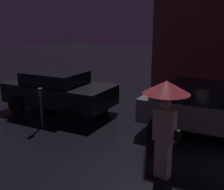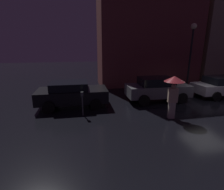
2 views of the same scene
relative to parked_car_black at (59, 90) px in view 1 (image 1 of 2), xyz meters
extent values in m
cube|color=black|center=(0.03, 0.00, -0.10)|extent=(4.04, 1.95, 0.70)
cube|color=black|center=(-0.13, 0.00, 0.47)|extent=(2.12, 1.68, 0.44)
cylinder|color=black|center=(1.27, 0.92, -0.45)|extent=(0.62, 0.22, 0.62)
cylinder|color=black|center=(1.27, -0.92, -0.45)|extent=(0.62, 0.22, 0.62)
cylinder|color=black|center=(-1.20, 0.92, -0.45)|extent=(0.62, 0.22, 0.62)
cylinder|color=black|center=(-1.20, -0.92, -0.45)|extent=(0.62, 0.22, 0.62)
cube|color=slate|center=(5.36, -0.04, -0.08)|extent=(4.02, 1.80, 0.70)
cube|color=black|center=(5.21, -0.04, 0.51)|extent=(2.11, 1.54, 0.48)
cylinder|color=black|center=(4.13, 0.80, -0.43)|extent=(0.67, 0.22, 0.67)
cylinder|color=black|center=(4.13, -0.87, -0.43)|extent=(0.67, 0.22, 0.67)
cube|color=beige|center=(4.77, -2.82, -0.35)|extent=(0.35, 0.27, 0.82)
cube|color=#D1B293|center=(4.77, -2.82, 0.40)|extent=(0.48, 0.30, 0.68)
sphere|color=tan|center=(4.77, -2.82, 0.85)|extent=(0.22, 0.22, 0.22)
cylinder|color=black|center=(4.77, -2.82, 0.66)|extent=(0.02, 0.02, 0.80)
cone|color=#B2333D|center=(4.77, -2.82, 1.20)|extent=(0.95, 0.95, 0.26)
cube|color=black|center=(5.02, -2.82, 0.23)|extent=(0.18, 0.13, 0.22)
cylinder|color=#4C5154|center=(0.54, -1.61, -0.25)|extent=(0.06, 0.06, 1.02)
cube|color=#4C5154|center=(0.54, -1.61, 0.37)|extent=(0.12, 0.10, 0.22)
camera|label=1|loc=(6.18, -8.10, 2.44)|focal=45.00mm
camera|label=2|loc=(0.33, -10.05, 2.71)|focal=28.00mm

